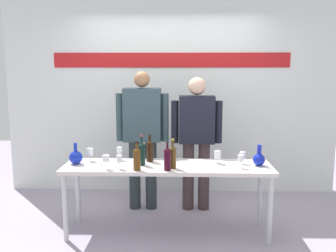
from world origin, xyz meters
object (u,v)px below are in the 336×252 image
(wine_bottle_3, at_px, (142,153))
(display_table, at_px, (168,171))
(wine_bottle_0, at_px, (137,158))
(wine_glass_right_1, at_px, (242,155))
(wine_glass_left_0, at_px, (90,152))
(wine_glass_left_2, at_px, (106,159))
(wine_bottle_2, at_px, (167,158))
(decanter_blue_left, at_px, (76,157))
(wine_glass_right_0, at_px, (241,159))
(wine_bottle_4, at_px, (173,156))
(presenter_right, at_px, (197,135))
(decanter_blue_right, at_px, (259,159))
(wine_glass_left_1, at_px, (119,150))
(presenter_left, at_px, (142,131))
(wine_glass_right_2, at_px, (218,155))
(wine_bottle_1, at_px, (150,150))
(wine_glass_left_3, at_px, (119,159))

(wine_bottle_3, bearing_deg, display_table, 1.38)
(wine_bottle_0, distance_m, wine_glass_right_1, 1.13)
(wine_bottle_0, height_order, wine_bottle_3, wine_bottle_3)
(wine_glass_left_0, bearing_deg, wine_glass_left_2, -52.87)
(wine_bottle_2, bearing_deg, wine_bottle_0, -179.30)
(decanter_blue_left, distance_m, wine_glass_right_0, 1.72)
(display_table, height_order, wine_bottle_4, wine_bottle_4)
(presenter_right, relative_size, wine_bottle_0, 5.56)
(decanter_blue_right, bearing_deg, wine_glass_right_1, 158.57)
(decanter_blue_right, relative_size, wine_glass_left_1, 1.52)
(wine_glass_right_0, bearing_deg, presenter_left, 143.87)
(wine_glass_left_0, relative_size, wine_glass_right_1, 1.08)
(presenter_right, xyz_separation_m, wine_bottle_4, (-0.28, -0.81, -0.08))
(wine_bottle_4, distance_m, wine_glass_right_1, 0.76)
(decanter_blue_right, xyz_separation_m, wine_glass_left_0, (-1.81, 0.13, 0.03))
(wine_glass_left_0, bearing_deg, display_table, -8.99)
(presenter_left, relative_size, wine_bottle_3, 5.38)
(display_table, distance_m, wine_bottle_0, 0.41)
(wine_bottle_4, bearing_deg, presenter_left, 115.54)
(wine_glass_right_2, bearing_deg, wine_bottle_1, 175.00)
(wine_glass_right_0, bearing_deg, wine_glass_left_1, 166.50)
(wine_glass_right_1, bearing_deg, wine_bottle_4, -164.98)
(display_table, relative_size, wine_glass_left_3, 15.14)
(wine_glass_left_3, bearing_deg, wine_glass_left_0, 140.07)
(decanter_blue_left, bearing_deg, wine_glass_right_1, 2.05)
(decanter_blue_right, xyz_separation_m, wine_glass_right_0, (-0.21, -0.11, 0.03))
(wine_glass_left_3, bearing_deg, wine_glass_left_2, -178.15)
(wine_bottle_0, height_order, wine_glass_left_1, wine_bottle_0)
(presenter_left, distance_m, wine_glass_left_1, 0.54)
(wine_glass_left_3, bearing_deg, wine_glass_right_1, 10.98)
(presenter_left, xyz_separation_m, wine_glass_right_2, (0.86, -0.60, -0.15))
(wine_bottle_4, relative_size, wine_glass_left_3, 2.12)
(display_table, distance_m, wine_glass_right_0, 0.77)
(wine_bottle_4, bearing_deg, wine_glass_left_2, -175.42)
(wine_glass_left_0, distance_m, wine_glass_left_1, 0.32)
(presenter_left, xyz_separation_m, presenter_right, (0.66, 0.00, -0.04))
(presenter_right, height_order, wine_glass_right_1, presenter_right)
(decanter_blue_left, height_order, presenter_left, presenter_left)
(wine_bottle_3, bearing_deg, wine_glass_left_2, -152.91)
(wine_glass_left_2, bearing_deg, wine_bottle_4, 4.58)
(wine_bottle_0, height_order, wine_glass_right_1, wine_bottle_0)
(display_table, bearing_deg, wine_glass_left_2, -163.46)
(wine_bottle_0, bearing_deg, presenter_left, 92.20)
(wine_bottle_1, bearing_deg, wine_bottle_2, -60.16)
(presenter_right, height_order, wine_glass_left_1, presenter_right)
(presenter_right, bearing_deg, wine_bottle_4, -108.69)
(wine_glass_left_2, xyz_separation_m, wine_glass_right_2, (1.14, 0.27, -0.01))
(wine_bottle_3, height_order, wine_glass_left_1, wine_bottle_3)
(presenter_right, height_order, wine_glass_left_2, presenter_right)
(presenter_right, xyz_separation_m, wine_bottle_1, (-0.53, -0.54, -0.08))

